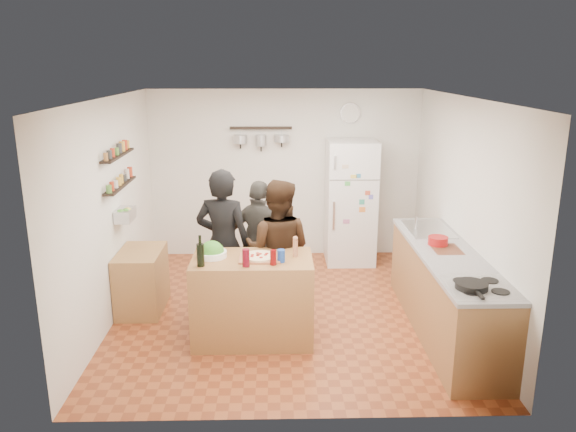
{
  "coord_description": "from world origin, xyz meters",
  "views": [
    {
      "loc": [
        -0.14,
        -6.15,
        2.87
      ],
      "look_at": [
        0.0,
        0.1,
        1.15
      ],
      "focal_mm": 35.0,
      "sensor_mm": 36.0,
      "label": 1
    }
  ],
  "objects_px": {
    "prep_island": "(253,299)",
    "salad_bowl": "(212,254)",
    "pepper_mill": "(295,248)",
    "wine_bottle": "(201,255)",
    "salt_canister": "(281,256)",
    "red_bowl": "(438,241)",
    "person_left": "(223,244)",
    "person_center": "(278,250)",
    "fridge": "(351,202)",
    "skillet": "(472,286)",
    "wall_clock": "(350,113)",
    "side_table": "(142,280)",
    "counter_run": "(446,293)",
    "person_back": "(260,241)"
  },
  "relations": [
    {
      "from": "skillet",
      "to": "side_table",
      "type": "xyz_separation_m",
      "value": [
        -3.34,
        1.64,
        -0.58
      ]
    },
    {
      "from": "pepper_mill",
      "to": "counter_run",
      "type": "distance_m",
      "value": 1.73
    },
    {
      "from": "person_left",
      "to": "red_bowl",
      "type": "xyz_separation_m",
      "value": [
        2.39,
        -0.24,
        0.1
      ]
    },
    {
      "from": "prep_island",
      "to": "salt_canister",
      "type": "xyz_separation_m",
      "value": [
        0.3,
        -0.12,
        0.52
      ]
    },
    {
      "from": "wine_bottle",
      "to": "fridge",
      "type": "height_order",
      "value": "fridge"
    },
    {
      "from": "wine_bottle",
      "to": "person_center",
      "type": "bearing_deg",
      "value": 43.86
    },
    {
      "from": "wine_bottle",
      "to": "salt_canister",
      "type": "distance_m",
      "value": 0.81
    },
    {
      "from": "red_bowl",
      "to": "fridge",
      "type": "relative_size",
      "value": 0.12
    },
    {
      "from": "skillet",
      "to": "person_center",
      "type": "bearing_deg",
      "value": 141.08
    },
    {
      "from": "wine_bottle",
      "to": "counter_run",
      "type": "distance_m",
      "value": 2.67
    },
    {
      "from": "prep_island",
      "to": "salad_bowl",
      "type": "xyz_separation_m",
      "value": [
        -0.42,
        0.05,
        0.49
      ]
    },
    {
      "from": "pepper_mill",
      "to": "person_back",
      "type": "bearing_deg",
      "value": 111.58
    },
    {
      "from": "counter_run",
      "to": "salad_bowl",
      "type": "bearing_deg",
      "value": -178.47
    },
    {
      "from": "person_back",
      "to": "wall_clock",
      "type": "distance_m",
      "value": 2.55
    },
    {
      "from": "salad_bowl",
      "to": "counter_run",
      "type": "bearing_deg",
      "value": 1.53
    },
    {
      "from": "skillet",
      "to": "salt_canister",
      "type": "bearing_deg",
      "value": 155.93
    },
    {
      "from": "salad_bowl",
      "to": "fridge",
      "type": "height_order",
      "value": "fridge"
    },
    {
      "from": "person_center",
      "to": "person_back",
      "type": "xyz_separation_m",
      "value": [
        -0.21,
        0.53,
        -0.06
      ]
    },
    {
      "from": "wall_clock",
      "to": "pepper_mill",
      "type": "bearing_deg",
      "value": -108.26
    },
    {
      "from": "wall_clock",
      "to": "red_bowl",
      "type": "bearing_deg",
      "value": -73.59
    },
    {
      "from": "person_center",
      "to": "person_back",
      "type": "relative_size",
      "value": 1.08
    },
    {
      "from": "fridge",
      "to": "red_bowl",
      "type": "bearing_deg",
      "value": -71.12
    },
    {
      "from": "salt_canister",
      "to": "red_bowl",
      "type": "relative_size",
      "value": 0.59
    },
    {
      "from": "counter_run",
      "to": "person_center",
      "type": "bearing_deg",
      "value": 167.63
    },
    {
      "from": "counter_run",
      "to": "pepper_mill",
      "type": "bearing_deg",
      "value": -177.67
    },
    {
      "from": "pepper_mill",
      "to": "side_table",
      "type": "height_order",
      "value": "pepper_mill"
    },
    {
      "from": "prep_island",
      "to": "red_bowl",
      "type": "relative_size",
      "value": 5.73
    },
    {
      "from": "red_bowl",
      "to": "wall_clock",
      "type": "height_order",
      "value": "wall_clock"
    },
    {
      "from": "skillet",
      "to": "wall_clock",
      "type": "relative_size",
      "value": 0.96
    },
    {
      "from": "pepper_mill",
      "to": "person_back",
      "type": "xyz_separation_m",
      "value": [
        -0.39,
        1.0,
        -0.24
      ]
    },
    {
      "from": "wine_bottle",
      "to": "person_back",
      "type": "bearing_deg",
      "value": 66.26
    },
    {
      "from": "wall_clock",
      "to": "salad_bowl",
      "type": "bearing_deg",
      "value": -123.13
    },
    {
      "from": "salt_canister",
      "to": "fridge",
      "type": "xyz_separation_m",
      "value": [
        1.04,
        2.54,
        -0.07
      ]
    },
    {
      "from": "salad_bowl",
      "to": "skillet",
      "type": "relative_size",
      "value": 1.08
    },
    {
      "from": "wall_clock",
      "to": "person_center",
      "type": "bearing_deg",
      "value": -115.7
    },
    {
      "from": "side_table",
      "to": "pepper_mill",
      "type": "bearing_deg",
      "value": -21.77
    },
    {
      "from": "person_left",
      "to": "skillet",
      "type": "xyz_separation_m",
      "value": [
        2.34,
        -1.48,
        0.08
      ]
    },
    {
      "from": "wine_bottle",
      "to": "salt_canister",
      "type": "relative_size",
      "value": 1.77
    },
    {
      "from": "pepper_mill",
      "to": "wine_bottle",
      "type": "bearing_deg",
      "value": -164.13
    },
    {
      "from": "salt_canister",
      "to": "side_table",
      "type": "relative_size",
      "value": 0.16
    },
    {
      "from": "salt_canister",
      "to": "person_back",
      "type": "distance_m",
      "value": 1.21
    },
    {
      "from": "pepper_mill",
      "to": "counter_run",
      "type": "relative_size",
      "value": 0.07
    },
    {
      "from": "person_left",
      "to": "person_center",
      "type": "bearing_deg",
      "value": -176.42
    },
    {
      "from": "person_back",
      "to": "fridge",
      "type": "distance_m",
      "value": 1.88
    },
    {
      "from": "salt_canister",
      "to": "side_table",
      "type": "bearing_deg",
      "value": 151.69
    },
    {
      "from": "counter_run",
      "to": "wall_clock",
      "type": "distance_m",
      "value": 3.22
    },
    {
      "from": "salad_bowl",
      "to": "person_left",
      "type": "height_order",
      "value": "person_left"
    },
    {
      "from": "pepper_mill",
      "to": "salt_canister",
      "type": "relative_size",
      "value": 1.35
    },
    {
      "from": "salt_canister",
      "to": "skillet",
      "type": "height_order",
      "value": "salt_canister"
    },
    {
      "from": "person_back",
      "to": "wall_clock",
      "type": "bearing_deg",
      "value": -102.72
    }
  ]
}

